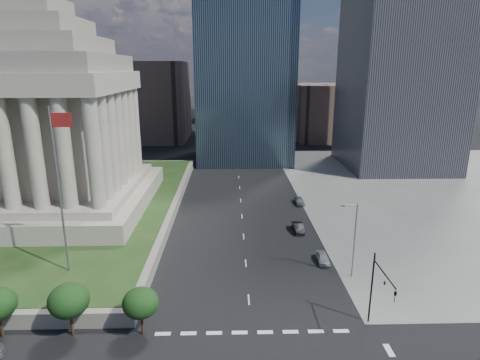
{
  "coord_description": "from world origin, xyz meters",
  "views": [
    {
      "loc": [
        -2.02,
        -21.0,
        26.04
      ],
      "look_at": [
        -0.92,
        23.96,
        13.35
      ],
      "focal_mm": 30.0,
      "sensor_mm": 36.0,
      "label": 1
    }
  ],
  "objects_px": {
    "war_memorial": "(39,96)",
    "parked_sedan_mid": "(298,228)",
    "parked_sedan_near": "(323,258)",
    "street_lamp_north": "(353,236)",
    "traffic_signal_ne": "(379,287)",
    "flagpole": "(60,183)",
    "parked_sedan_far": "(299,201)"
  },
  "relations": [
    {
      "from": "war_memorial",
      "to": "parked_sedan_mid",
      "type": "relative_size",
      "value": 9.08
    },
    {
      "from": "parked_sedan_mid",
      "to": "parked_sedan_near",
      "type": "bearing_deg",
      "value": -83.02
    },
    {
      "from": "war_memorial",
      "to": "parked_sedan_mid",
      "type": "bearing_deg",
      "value": -10.85
    },
    {
      "from": "street_lamp_north",
      "to": "parked_sedan_near",
      "type": "distance_m",
      "value": 6.94
    },
    {
      "from": "traffic_signal_ne",
      "to": "war_memorial",
      "type": "bearing_deg",
      "value": 143.58
    },
    {
      "from": "street_lamp_north",
      "to": "parked_sedan_near",
      "type": "height_order",
      "value": "street_lamp_north"
    },
    {
      "from": "street_lamp_north",
      "to": "parked_sedan_mid",
      "type": "xyz_separation_m",
      "value": [
        -4.33,
        14.76,
        -4.95
      ]
    },
    {
      "from": "flagpole",
      "to": "traffic_signal_ne",
      "type": "xyz_separation_m",
      "value": [
        34.33,
        -10.3,
        -7.86
      ]
    },
    {
      "from": "war_memorial",
      "to": "traffic_signal_ne",
      "type": "relative_size",
      "value": 4.88
    },
    {
      "from": "flagpole",
      "to": "traffic_signal_ne",
      "type": "bearing_deg",
      "value": -16.71
    },
    {
      "from": "traffic_signal_ne",
      "to": "parked_sedan_mid",
      "type": "xyz_separation_m",
      "value": [
        -3.5,
        26.06,
        -4.54
      ]
    },
    {
      "from": "war_memorial",
      "to": "parked_sedan_mid",
      "type": "distance_m",
      "value": 48.43
    },
    {
      "from": "traffic_signal_ne",
      "to": "street_lamp_north",
      "type": "height_order",
      "value": "street_lamp_north"
    },
    {
      "from": "street_lamp_north",
      "to": "flagpole",
      "type": "bearing_deg",
      "value": -178.37
    },
    {
      "from": "street_lamp_north",
      "to": "parked_sedan_mid",
      "type": "bearing_deg",
      "value": 106.35
    },
    {
      "from": "flagpole",
      "to": "parked_sedan_far",
      "type": "bearing_deg",
      "value": 41.41
    },
    {
      "from": "parked_sedan_near",
      "to": "parked_sedan_mid",
      "type": "bearing_deg",
      "value": 101.28
    },
    {
      "from": "traffic_signal_ne",
      "to": "parked_sedan_near",
      "type": "relative_size",
      "value": 2.06
    },
    {
      "from": "street_lamp_north",
      "to": "parked_sedan_far",
      "type": "height_order",
      "value": "street_lamp_north"
    },
    {
      "from": "flagpole",
      "to": "parked_sedan_near",
      "type": "bearing_deg",
      "value": 8.75
    },
    {
      "from": "war_memorial",
      "to": "parked_sedan_near",
      "type": "xyz_separation_m",
      "value": [
        44.66,
        -19.0,
        -20.74
      ]
    },
    {
      "from": "parked_sedan_mid",
      "to": "parked_sedan_far",
      "type": "distance_m",
      "value": 13.86
    },
    {
      "from": "parked_sedan_near",
      "to": "parked_sedan_far",
      "type": "xyz_separation_m",
      "value": [
        0.84,
        24.39,
        0.03
      ]
    },
    {
      "from": "flagpole",
      "to": "traffic_signal_ne",
      "type": "distance_m",
      "value": 36.69
    },
    {
      "from": "flagpole",
      "to": "parked_sedan_mid",
      "type": "relative_size",
      "value": 4.66
    },
    {
      "from": "traffic_signal_ne",
      "to": "parked_sedan_far",
      "type": "height_order",
      "value": "traffic_signal_ne"
    },
    {
      "from": "traffic_signal_ne",
      "to": "parked_sedan_near",
      "type": "xyz_separation_m",
      "value": [
        -1.84,
        15.31,
        -4.59
      ]
    },
    {
      "from": "parked_sedan_mid",
      "to": "street_lamp_north",
      "type": "bearing_deg",
      "value": -75.44
    },
    {
      "from": "street_lamp_north",
      "to": "parked_sedan_far",
      "type": "bearing_deg",
      "value": 93.68
    },
    {
      "from": "flagpole",
      "to": "parked_sedan_near",
      "type": "height_order",
      "value": "flagpole"
    },
    {
      "from": "street_lamp_north",
      "to": "parked_sedan_far",
      "type": "xyz_separation_m",
      "value": [
        -1.83,
        28.39,
        -4.97
      ]
    },
    {
      "from": "traffic_signal_ne",
      "to": "street_lamp_north",
      "type": "bearing_deg",
      "value": 85.81
    }
  ]
}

